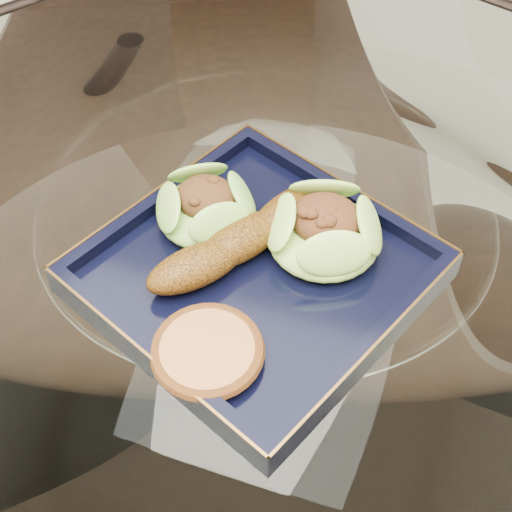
% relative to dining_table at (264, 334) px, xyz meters
% --- Properties ---
extents(dining_table, '(1.13, 1.13, 0.77)m').
position_rel_dining_table_xyz_m(dining_table, '(0.00, 0.00, 0.00)').
color(dining_table, white).
rests_on(dining_table, ground).
extents(dining_chair, '(0.58, 0.58, 1.03)m').
position_rel_dining_table_xyz_m(dining_chair, '(-0.23, 0.36, -0.02)').
color(dining_chair, black).
rests_on(dining_chair, ground).
extents(navy_plate, '(0.35, 0.35, 0.02)m').
position_rel_dining_table_xyz_m(navy_plate, '(0.01, -0.05, 0.17)').
color(navy_plate, black).
rests_on(navy_plate, dining_table).
extents(lettuce_wrap_left, '(0.11, 0.11, 0.03)m').
position_rel_dining_table_xyz_m(lettuce_wrap_left, '(-0.06, -0.01, 0.20)').
color(lettuce_wrap_left, '#649D2D').
rests_on(lettuce_wrap_left, navy_plate).
extents(lettuce_wrap_right, '(0.11, 0.11, 0.04)m').
position_rel_dining_table_xyz_m(lettuce_wrap_right, '(0.06, -0.01, 0.20)').
color(lettuce_wrap_right, '#6CA42F').
rests_on(lettuce_wrap_right, navy_plate).
extents(roasted_plantain, '(0.14, 0.18, 0.04)m').
position_rel_dining_table_xyz_m(roasted_plantain, '(-0.01, -0.04, 0.20)').
color(roasted_plantain, '#6A3D0B').
rests_on(roasted_plantain, navy_plate).
extents(crumb_patty, '(0.09, 0.09, 0.02)m').
position_rel_dining_table_xyz_m(crumb_patty, '(0.00, -0.16, 0.19)').
color(crumb_patty, '#B26F3B').
rests_on(crumb_patty, navy_plate).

